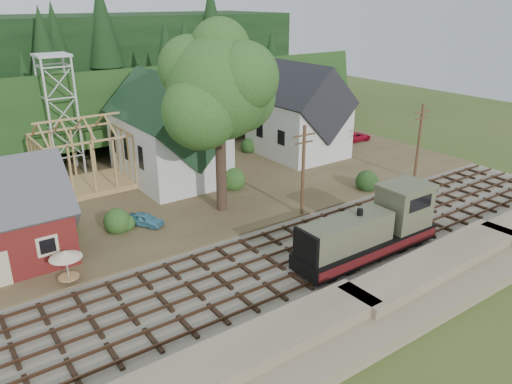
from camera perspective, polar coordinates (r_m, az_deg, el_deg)
ground at (r=35.36m, az=1.98°, el=-8.40°), size 140.00×140.00×0.00m
embankment at (r=30.16m, az=12.16°, el=-14.76°), size 64.00×5.00×1.60m
railroad_bed at (r=35.32m, az=1.99°, el=-8.29°), size 64.00×11.00×0.16m
village_flat at (r=49.43m, az=-10.77°, el=0.37°), size 64.00×26.00×0.30m
hillside at (r=71.09m, az=-19.12°, el=5.89°), size 70.00×28.96×12.74m
ridge at (r=86.20m, az=-22.34°, el=8.03°), size 80.00×20.00×12.00m
church at (r=50.17m, az=-9.91°, el=6.78°), size 8.40×15.17×13.00m
farmhouse at (r=58.20m, az=4.83°, el=8.71°), size 8.40×10.80×10.60m
timber_frame at (r=50.09m, az=-19.20°, el=3.59°), size 8.20×6.20×6.99m
lattice_tower at (r=54.34m, az=-22.00°, el=11.92°), size 3.20×3.20×12.12m
big_tree at (r=40.91m, az=-4.10°, el=10.99°), size 10.90×8.40×14.70m
telegraph_pole_near at (r=41.36m, az=5.41°, el=2.51°), size 2.20×0.28×8.00m
telegraph_pole_far at (r=52.05m, az=18.12°, el=5.50°), size 2.20×0.28×8.00m
locomotive at (r=36.51m, az=13.15°, el=-4.27°), size 11.78×2.95×4.72m
car_blue at (r=41.28m, az=-12.55°, el=-3.06°), size 2.76×3.29×1.06m
car_red at (r=65.65m, az=11.35°, el=6.24°), size 4.27×2.12×1.16m
patio_set at (r=34.07m, az=-20.94°, el=-6.83°), size 2.07×2.07×2.30m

